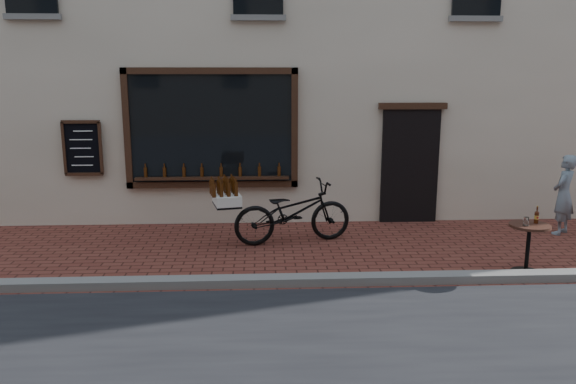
{
  "coord_description": "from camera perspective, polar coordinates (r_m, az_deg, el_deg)",
  "views": [
    {
      "loc": [
        -0.98,
        -7.13,
        2.88
      ],
      "look_at": [
        -0.57,
        1.2,
        1.1
      ],
      "focal_mm": 35.0,
      "sensor_mm": 36.0,
      "label": 1
    }
  ],
  "objects": [
    {
      "name": "kerb",
      "position": [
        7.92,
        4.56,
        -8.86
      ],
      "size": [
        90.0,
        0.25,
        0.12
      ],
      "primitive_type": "cube",
      "color": "slate",
      "rests_on": "ground"
    },
    {
      "name": "pedestrian",
      "position": [
        11.25,
        26.21,
        -0.25
      ],
      "size": [
        0.63,
        0.61,
        1.45
      ],
      "primitive_type": "imported",
      "rotation": [
        0.0,
        0.0,
        3.85
      ],
      "color": "slate",
      "rests_on": "ground"
    },
    {
      "name": "ground",
      "position": [
        7.75,
        4.75,
        -9.8
      ],
      "size": [
        90.0,
        90.0,
        0.0
      ],
      "primitive_type": "plane",
      "color": "maroon",
      "rests_on": "ground"
    },
    {
      "name": "bistro_table",
      "position": [
        8.86,
        23.27,
        -4.36
      ],
      "size": [
        0.58,
        0.58,
        0.99
      ],
      "color": "black",
      "rests_on": "ground"
    },
    {
      "name": "cargo_bicycle",
      "position": [
        9.6,
        0.23,
        -2.0
      ],
      "size": [
        2.46,
        1.15,
        1.15
      ],
      "rotation": [
        0.0,
        0.0,
        1.79
      ],
      "color": "black",
      "rests_on": "ground"
    }
  ]
}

